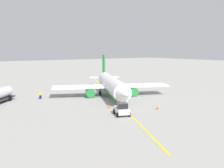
# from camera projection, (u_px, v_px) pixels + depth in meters

# --- Properties ---
(ground_plane) EXTENTS (400.00, 400.00, 0.00)m
(ground_plane) POSITION_uv_depth(u_px,v_px,m) (112.00, 96.00, 59.17)
(ground_plane) COLOR #9E9B96
(airplane) EXTENTS (28.88, 27.47, 9.62)m
(airplane) POSITION_uv_depth(u_px,v_px,m) (112.00, 85.00, 59.29)
(airplane) COLOR white
(airplane) RESTS_ON ground
(pushback_tug) EXTENTS (4.09, 3.40, 2.20)m
(pushback_tug) POSITION_uv_depth(u_px,v_px,m) (122.00, 109.00, 42.19)
(pushback_tug) COLOR silver
(pushback_tug) RESTS_ON ground
(refueling_worker) EXTENTS (0.60, 0.63, 1.71)m
(refueling_worker) POSITION_uv_depth(u_px,v_px,m) (40.00, 95.00, 56.16)
(refueling_worker) COLOR navy
(refueling_worker) RESTS_ON ground
(safety_cone_nose) EXTENTS (0.61, 0.61, 0.68)m
(safety_cone_nose) POSITION_uv_depth(u_px,v_px,m) (109.00, 106.00, 47.30)
(safety_cone_nose) COLOR #F2590F
(safety_cone_nose) RESTS_ON ground
(safety_cone_wingtip) EXTENTS (0.63, 0.63, 0.70)m
(safety_cone_wingtip) POSITION_uv_depth(u_px,v_px,m) (158.00, 107.00, 46.46)
(safety_cone_wingtip) COLOR #F2590F
(safety_cone_wingtip) RESTS_ON ground
(taxi_line_marking) EXTENTS (61.99, 27.60, 0.01)m
(taxi_line_marking) POSITION_uv_depth(u_px,v_px,m) (112.00, 96.00, 59.17)
(taxi_line_marking) COLOR yellow
(taxi_line_marking) RESTS_ON ground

